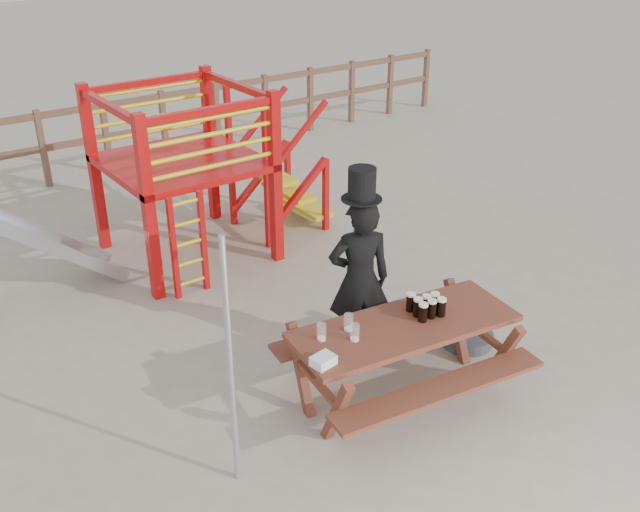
% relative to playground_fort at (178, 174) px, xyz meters
% --- Properties ---
extents(ground, '(60.00, 60.00, 0.00)m').
position_rel_playground_fort_xyz_m(ground, '(-0.12, -3.58, -1.07)').
color(ground, tan).
rests_on(ground, ground).
extents(back_fence, '(15.09, 0.09, 1.20)m').
position_rel_playground_fort_xyz_m(back_fence, '(-0.12, 3.42, -0.34)').
color(back_fence, brown).
rests_on(back_fence, ground).
extents(playground_fort, '(4.71, 1.84, 2.10)m').
position_rel_playground_fort_xyz_m(playground_fort, '(0.00, 0.00, 0.00)').
color(playground_fort, '#B80C0C').
rests_on(playground_fort, ground).
extents(picnic_table, '(2.16, 1.64, 0.77)m').
position_rel_playground_fort_xyz_m(picnic_table, '(0.27, -3.73, -0.59)').
color(picnic_table, brown).
rests_on(picnic_table, ground).
extents(man_with_hat, '(0.70, 0.60, 1.93)m').
position_rel_playground_fort_xyz_m(man_with_hat, '(0.38, -2.96, -0.21)').
color(man_with_hat, black).
rests_on(man_with_hat, ground).
extents(metal_pole, '(0.05, 0.05, 2.07)m').
position_rel_playground_fort_xyz_m(metal_pole, '(-1.43, -3.74, -0.04)').
color(metal_pole, '#B2B2B7').
rests_on(metal_pole, ground).
extents(parasol_base, '(0.52, 0.52, 0.22)m').
position_rel_playground_fort_xyz_m(parasol_base, '(1.38, -3.48, -1.01)').
color(parasol_base, '#39393E').
rests_on(parasol_base, ground).
extents(paper_bag, '(0.20, 0.16, 0.08)m').
position_rel_playground_fort_xyz_m(paper_bag, '(-0.65, -3.79, -0.27)').
color(paper_bag, white).
rests_on(paper_bag, picnic_table).
extents(stout_pints, '(0.29, 0.30, 0.17)m').
position_rel_playground_fort_xyz_m(stout_pints, '(0.52, -3.72, -0.22)').
color(stout_pints, black).
rests_on(stout_pints, picnic_table).
extents(empty_glasses, '(0.35, 0.25, 0.15)m').
position_rel_playground_fort_xyz_m(empty_glasses, '(-0.29, -3.56, -0.24)').
color(empty_glasses, silver).
rests_on(empty_glasses, picnic_table).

